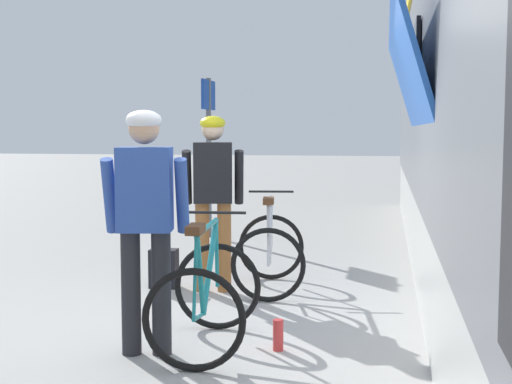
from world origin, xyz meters
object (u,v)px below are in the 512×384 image
(bicycle_near_teal, at_px, (206,296))
(cyclist_far_in_dark, at_px, (213,187))
(cyclist_near_in_blue, at_px, (145,210))
(water_bottle_near_the_bikes, at_px, (278,335))
(backpack_on_platform, at_px, (164,268))
(platform_sign_post, at_px, (209,130))
(bicycle_far_silver, at_px, (270,251))

(bicycle_near_teal, bearing_deg, cyclist_far_in_dark, 102.44)
(cyclist_near_in_blue, height_order, water_bottle_near_the_bikes, cyclist_near_in_blue)
(cyclist_near_in_blue, xyz_separation_m, cyclist_far_in_dark, (-0.01, 2.02, 0.00))
(backpack_on_platform, height_order, water_bottle_near_the_bikes, backpack_on_platform)
(backpack_on_platform, distance_m, water_bottle_near_the_bikes, 2.36)
(cyclist_near_in_blue, height_order, backpack_on_platform, cyclist_near_in_blue)
(platform_sign_post, bearing_deg, cyclist_far_in_dark, -74.98)
(water_bottle_near_the_bikes, distance_m, platform_sign_post, 5.83)
(cyclist_far_in_dark, bearing_deg, cyclist_near_in_blue, -89.79)
(backpack_on_platform, xyz_separation_m, platform_sign_post, (-0.40, 3.46, 1.42))
(cyclist_far_in_dark, bearing_deg, bicycle_far_silver, 15.48)
(cyclist_far_in_dark, distance_m, platform_sign_post, 3.70)
(water_bottle_near_the_bikes, height_order, platform_sign_post, platform_sign_post)
(cyclist_far_in_dark, bearing_deg, backpack_on_platform, 172.55)
(bicycle_near_teal, xyz_separation_m, bicycle_far_silver, (0.15, 1.98, 0.00))
(bicycle_near_teal, relative_size, water_bottle_near_the_bikes, 4.86)
(bicycle_far_silver, height_order, water_bottle_near_the_bikes, bicycle_far_silver)
(cyclist_near_in_blue, relative_size, bicycle_near_teal, 1.57)
(cyclist_far_in_dark, relative_size, backpack_on_platform, 4.40)
(water_bottle_near_the_bikes, bearing_deg, bicycle_near_teal, -173.74)
(cyclist_far_in_dark, xyz_separation_m, water_bottle_near_the_bikes, (0.93, -1.77, -0.94))
(bicycle_far_silver, bearing_deg, platform_sign_post, 113.88)
(bicycle_near_teal, xyz_separation_m, water_bottle_near_the_bikes, (0.53, 0.06, -0.29))
(cyclist_near_in_blue, relative_size, cyclist_far_in_dark, 1.00)
(cyclist_far_in_dark, height_order, platform_sign_post, platform_sign_post)
(bicycle_far_silver, bearing_deg, cyclist_far_in_dark, -164.52)
(cyclist_far_in_dark, distance_m, backpack_on_platform, 1.02)
(bicycle_near_teal, bearing_deg, bicycle_far_silver, 85.80)
(bicycle_near_teal, bearing_deg, platform_sign_post, 104.15)
(bicycle_near_teal, xyz_separation_m, platform_sign_post, (-1.35, 5.36, 1.22))
(cyclist_far_in_dark, distance_m, bicycle_far_silver, 0.87)
(bicycle_near_teal, relative_size, bicycle_far_silver, 0.97)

